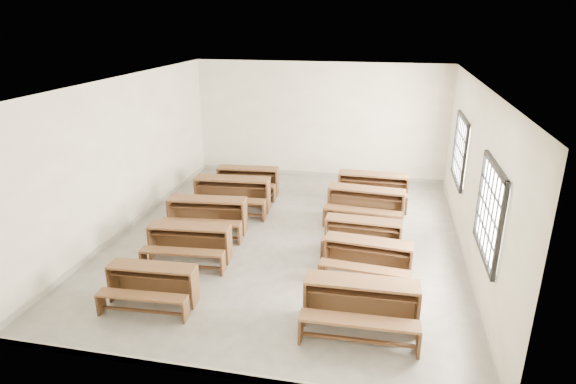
% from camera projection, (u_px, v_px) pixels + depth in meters
% --- Properties ---
extents(room, '(8.50, 8.50, 3.20)m').
position_uv_depth(room, '(293.00, 137.00, 9.29)').
color(room, gray).
rests_on(room, ground).
extents(desk_set_0, '(1.45, 0.81, 0.63)m').
position_uv_depth(desk_set_0, '(152.00, 282.00, 7.63)').
color(desk_set_0, brown).
rests_on(desk_set_0, ground).
extents(desk_set_1, '(1.58, 0.92, 0.69)m').
position_uv_depth(desk_set_1, '(189.00, 241.00, 8.97)').
color(desk_set_1, brown).
rests_on(desk_set_1, ground).
extents(desk_set_2, '(1.72, 1.01, 0.74)m').
position_uv_depth(desk_set_2, '(207.00, 213.00, 10.14)').
color(desk_set_2, brown).
rests_on(desk_set_2, ground).
extents(desk_set_3, '(1.81, 1.03, 0.79)m').
position_uv_depth(desk_set_3, '(232.00, 192.00, 11.28)').
color(desk_set_3, brown).
rests_on(desk_set_3, ground).
extents(desk_set_4, '(1.62, 0.94, 0.70)m').
position_uv_depth(desk_set_4, '(248.00, 179.00, 12.34)').
color(desk_set_4, brown).
rests_on(desk_set_4, ground).
extents(desk_set_5, '(1.68, 0.89, 0.75)m').
position_uv_depth(desk_set_5, '(361.00, 302.00, 6.98)').
color(desk_set_5, brown).
rests_on(desk_set_5, ground).
extents(desk_set_6, '(1.58, 0.93, 0.68)m').
position_uv_depth(desk_set_6, '(368.00, 256.00, 8.38)').
color(desk_set_6, brown).
rests_on(desk_set_6, ground).
extents(desk_set_7, '(1.49, 0.82, 0.66)m').
position_uv_depth(desk_set_7, '(363.00, 233.00, 9.31)').
color(desk_set_7, brown).
rests_on(desk_set_7, ground).
extents(desk_set_8, '(1.75, 1.01, 0.76)m').
position_uv_depth(desk_set_8, '(366.00, 202.00, 10.69)').
color(desk_set_8, brown).
rests_on(desk_set_8, ground).
extents(desk_set_9, '(1.69, 0.90, 0.75)m').
position_uv_depth(desk_set_9, '(373.00, 186.00, 11.70)').
color(desk_set_9, brown).
rests_on(desk_set_9, ground).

